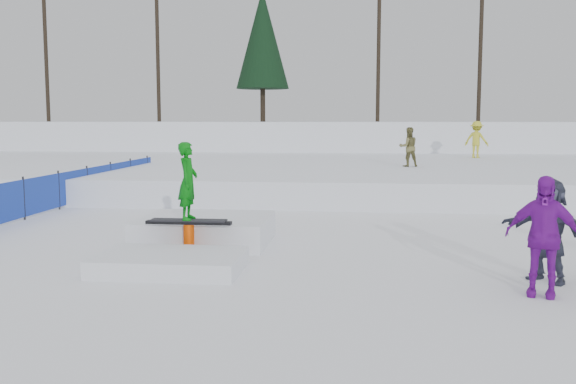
# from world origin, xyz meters

# --- Properties ---
(ground) EXTENTS (120.00, 120.00, 0.00)m
(ground) POSITION_xyz_m (0.00, 0.00, 0.00)
(ground) COLOR white
(snow_berm) EXTENTS (60.00, 14.00, 2.40)m
(snow_berm) POSITION_xyz_m (0.00, 30.00, 1.20)
(snow_berm) COLOR white
(snow_berm) RESTS_ON ground
(snow_midrise) EXTENTS (50.00, 18.00, 0.80)m
(snow_midrise) POSITION_xyz_m (0.00, 16.00, 0.40)
(snow_midrise) COLOR white
(snow_midrise) RESTS_ON ground
(safety_fence) EXTENTS (0.05, 16.00, 1.10)m
(safety_fence) POSITION_xyz_m (-6.50, 6.60, 0.55)
(safety_fence) COLOR #1B38A9
(safety_fence) RESTS_ON ground
(treeline) EXTENTS (40.24, 4.22, 10.50)m
(treeline) POSITION_xyz_m (6.18, 28.28, 7.45)
(treeline) COLOR black
(treeline) RESTS_ON snow_berm
(walker_olive) EXTENTS (0.81, 0.69, 1.45)m
(walker_olive) POSITION_xyz_m (3.68, 13.44, 1.52)
(walker_olive) COLOR brown
(walker_olive) RESTS_ON snow_midrise
(walker_ygreen) EXTENTS (1.24, 1.04, 1.66)m
(walker_ygreen) POSITION_xyz_m (7.15, 19.34, 1.63)
(walker_ygreen) COLOR gold
(walker_ygreen) RESTS_ON snow_midrise
(spectator_purple) EXTENTS (1.10, 0.73, 1.74)m
(spectator_purple) POSITION_xyz_m (4.50, -1.14, 0.87)
(spectator_purple) COLOR purple
(spectator_purple) RESTS_ON ground
(spectator_dark) EXTENTS (1.36, 1.44, 1.62)m
(spectator_dark) POSITION_xyz_m (4.83, -0.29, 0.81)
(spectator_dark) COLOR #353A4E
(spectator_dark) RESTS_ON ground
(jib_rail_feature) EXTENTS (2.60, 4.40, 2.11)m
(jib_rail_feature) POSITION_xyz_m (-1.22, 1.50, 0.30)
(jib_rail_feature) COLOR white
(jib_rail_feature) RESTS_ON ground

